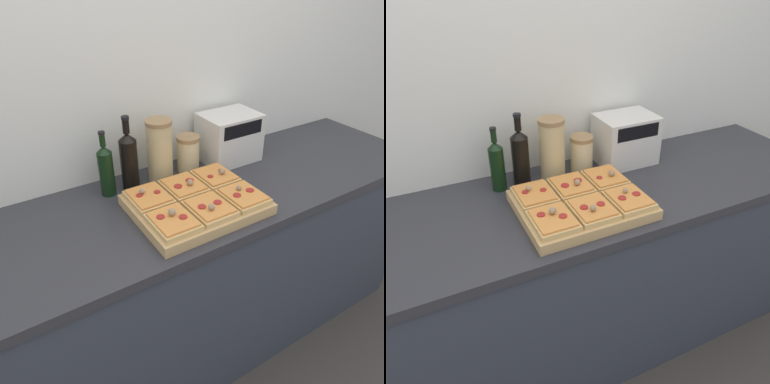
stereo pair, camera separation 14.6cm
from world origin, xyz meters
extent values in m
cube|color=silver|center=(0.00, 0.68, 1.25)|extent=(6.00, 0.06, 2.50)
cube|color=#333842|center=(0.00, 0.32, 0.44)|extent=(2.60, 0.64, 0.88)
cube|color=#2D2D33|center=(0.00, 0.32, 0.90)|extent=(2.63, 0.67, 0.04)
cube|color=tan|center=(0.07, 0.22, 0.94)|extent=(0.49, 0.39, 0.04)
cube|color=tan|center=(-0.09, 0.32, 0.97)|extent=(0.15, 0.18, 0.02)
cube|color=#D6843D|center=(-0.09, 0.32, 0.99)|extent=(0.13, 0.16, 0.01)
cylinder|color=maroon|center=(-0.12, 0.33, 0.99)|extent=(0.03, 0.03, 0.00)
cylinder|color=maroon|center=(-0.05, 0.31, 0.99)|extent=(0.03, 0.03, 0.00)
sphere|color=#937A5B|center=(-0.10, 0.34, 1.00)|extent=(0.02, 0.02, 0.02)
cube|color=tan|center=(0.07, 0.32, 0.97)|extent=(0.15, 0.18, 0.02)
cube|color=#D6843D|center=(0.07, 0.32, 0.99)|extent=(0.13, 0.16, 0.01)
cylinder|color=maroon|center=(0.04, 0.31, 0.99)|extent=(0.03, 0.03, 0.00)
cylinder|color=maroon|center=(0.10, 0.32, 0.99)|extent=(0.03, 0.03, 0.00)
sphere|color=#937A5B|center=(0.09, 0.29, 1.00)|extent=(0.03, 0.03, 0.03)
cube|color=tan|center=(0.23, 0.32, 0.97)|extent=(0.15, 0.18, 0.02)
cube|color=#D6843D|center=(0.23, 0.32, 0.99)|extent=(0.13, 0.16, 0.01)
cylinder|color=maroon|center=(0.19, 0.31, 0.99)|extent=(0.02, 0.02, 0.00)
cylinder|color=maroon|center=(0.26, 0.32, 0.99)|extent=(0.02, 0.02, 0.00)
sphere|color=#937A5B|center=(0.25, 0.30, 1.00)|extent=(0.03, 0.03, 0.03)
cube|color=tan|center=(-0.09, 0.13, 0.97)|extent=(0.15, 0.18, 0.02)
cube|color=#D6843D|center=(-0.09, 0.13, 0.99)|extent=(0.13, 0.16, 0.01)
cylinder|color=maroon|center=(-0.12, 0.16, 0.99)|extent=(0.03, 0.03, 0.00)
cylinder|color=maroon|center=(-0.05, 0.12, 0.99)|extent=(0.03, 0.03, 0.00)
sphere|color=#937A5B|center=(-0.08, 0.15, 1.01)|extent=(0.03, 0.03, 0.03)
cube|color=tan|center=(0.07, 0.13, 0.97)|extent=(0.15, 0.18, 0.02)
cube|color=#D6843D|center=(0.07, 0.13, 0.99)|extent=(0.13, 0.16, 0.01)
cylinder|color=maroon|center=(0.04, 0.14, 0.99)|extent=(0.03, 0.03, 0.00)
cylinder|color=maroon|center=(0.10, 0.13, 0.99)|extent=(0.03, 0.03, 0.00)
sphere|color=#937A5B|center=(0.06, 0.10, 1.00)|extent=(0.02, 0.02, 0.02)
cube|color=tan|center=(0.23, 0.13, 0.97)|extent=(0.15, 0.18, 0.02)
cube|color=#D6843D|center=(0.23, 0.13, 0.99)|extent=(0.13, 0.16, 0.01)
cylinder|color=maroon|center=(0.20, 0.13, 0.99)|extent=(0.03, 0.03, 0.00)
cylinder|color=maroon|center=(0.26, 0.13, 0.99)|extent=(0.03, 0.03, 0.00)
sphere|color=#937A5B|center=(0.23, 0.16, 1.00)|extent=(0.02, 0.02, 0.02)
cylinder|color=black|center=(-0.18, 0.52, 1.02)|extent=(0.06, 0.06, 0.19)
cone|color=black|center=(-0.18, 0.52, 1.12)|extent=(0.06, 0.06, 0.03)
cylinder|color=black|center=(-0.18, 0.52, 1.16)|extent=(0.02, 0.02, 0.05)
cylinder|color=black|center=(-0.18, 0.52, 1.19)|extent=(0.03, 0.03, 0.01)
cylinder|color=black|center=(-0.07, 0.52, 1.03)|extent=(0.07, 0.07, 0.22)
cone|color=black|center=(-0.07, 0.52, 1.15)|extent=(0.07, 0.07, 0.03)
cylinder|color=black|center=(-0.07, 0.52, 1.20)|extent=(0.03, 0.03, 0.06)
cylinder|color=black|center=(-0.07, 0.52, 1.23)|extent=(0.03, 0.03, 0.01)
cylinder|color=tan|center=(0.07, 0.52, 1.05)|extent=(0.11, 0.11, 0.26)
cylinder|color=#937047|center=(0.07, 0.52, 1.19)|extent=(0.11, 0.11, 0.02)
cylinder|color=beige|center=(0.21, 0.52, 1.00)|extent=(0.10, 0.10, 0.15)
cylinder|color=#937047|center=(0.21, 0.52, 1.08)|extent=(0.11, 0.11, 0.02)
cube|color=beige|center=(0.44, 0.52, 1.04)|extent=(0.27, 0.21, 0.23)
cube|color=black|center=(0.44, 0.42, 1.11)|extent=(0.21, 0.01, 0.06)
cube|color=black|center=(0.59, 0.52, 1.05)|extent=(0.02, 0.02, 0.02)
camera|label=1|loc=(-0.60, -0.80, 1.75)|focal=35.00mm
camera|label=2|loc=(-0.47, -0.87, 1.75)|focal=35.00mm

